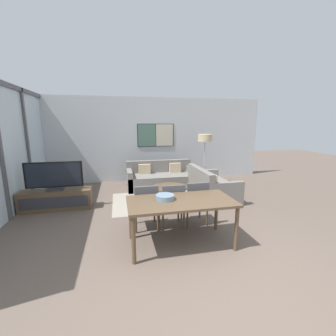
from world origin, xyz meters
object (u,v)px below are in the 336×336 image
Objects in this scene: tv_console at (57,200)px; sofa_side at (210,188)px; coffee_table at (170,190)px; dining_table at (181,205)px; floor_lamp at (205,141)px; dining_chair_right at (195,199)px; dining_chair_centre at (172,202)px; television at (54,176)px; sofa_main at (161,178)px; dining_chair_left at (146,203)px; fruit_bowl at (165,197)px.

sofa_side is at bearing 0.14° from tv_console.
dining_table reaches higher than coffee_table.
floor_lamp reaches higher than tv_console.
dining_table is (2.37, -2.10, 0.45)m from tv_console.
floor_lamp is at bearing 65.10° from dining_chair_right.
dining_chair_centre is (0.00, 0.61, -0.18)m from dining_table.
dining_table is at bearing -41.55° from television.
television reaches higher than sofa_side.
sofa_main is 2.36× the size of dining_chair_left.
dining_chair_right reaches higher than sofa_side.
dining_chair_centre is at bearing -96.44° from sofa_main.
tv_console is at bearing 153.41° from dining_chair_right.
dining_table is 0.84m from dining_chair_left.
television is (0.00, 0.00, 0.56)m from tv_console.
dining_chair_centre is (-0.31, -2.77, 0.24)m from sofa_main.
dining_chair_left is 3.53m from floor_lamp.
coffee_table is 2.13m from floor_lamp.
dining_chair_left and dining_chair_centre have the same top height.
coffee_table is at bearing -90.00° from sofa_main.
floor_lamp reaches higher than dining_chair_centre.
coffee_table is at bearing 88.49° from sofa_side.
dining_table is at bearing -90.00° from dining_chair_centre.
floor_lamp is at bearing -4.32° from sofa_main.
tv_console is at bearing -179.18° from coffee_table.
sofa_main is at bearing 25.52° from tv_console.
floor_lamp is (1.94, 3.19, 0.62)m from fruit_bowl.
dining_chair_centre is 0.65m from fruit_bowl.
tv_console is 3.21m from dining_chair_right.
television reaches higher than dining_table.
dining_chair_left is at bearing -106.33° from sofa_main.
dining_chair_centre is 3.30m from floor_lamp.
sofa_side is 2.67m from fruit_bowl.
television is 2.82m from dining_chair_centre.
television is at bearing 142.64° from dining_chair_left.
floor_lamp is at bearing 16.15° from tv_console.
sofa_main is 2.85m from dining_chair_left.
coffee_table is 1.01× the size of dining_chair_right.
fruit_bowl is at bearing -43.42° from television.
dining_chair_left is (-1.90, -1.45, 0.24)m from sofa_side.
fruit_bowl is (-0.73, -0.58, 0.30)m from dining_chair_right.
tv_console is at bearing -90.00° from television.
sofa_main is 2.36× the size of dining_chair_centre.
sofa_main is 3.39m from fruit_bowl.
television is 1.41× the size of dining_chair_left.
television is at bearing 153.40° from dining_chair_right.
television is at bearing -179.20° from coffee_table.
fruit_bowl is (-0.24, -0.52, 0.30)m from dining_chair_centre.
television is at bearing -154.49° from sofa_main.
dining_table is at bearing -95.29° from sofa_main.
dining_table is at bearing -125.80° from dining_chair_right.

